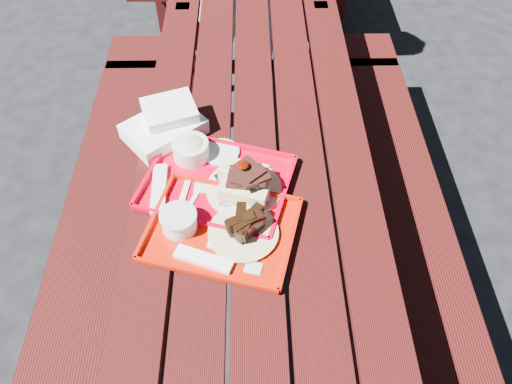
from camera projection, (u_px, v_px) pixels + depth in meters
ground at (255, 288)px, 2.12m from camera, size 60.00×60.00×0.00m
picnic_table_near at (255, 207)px, 1.69m from camera, size 1.41×2.40×0.75m
near_tray at (219, 174)px, 1.49m from camera, size 0.50×0.44×0.13m
far_tray at (218, 229)px, 1.38m from camera, size 0.47×0.40×0.07m
white_cloth at (166, 124)px, 1.62m from camera, size 0.29×0.29×0.10m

